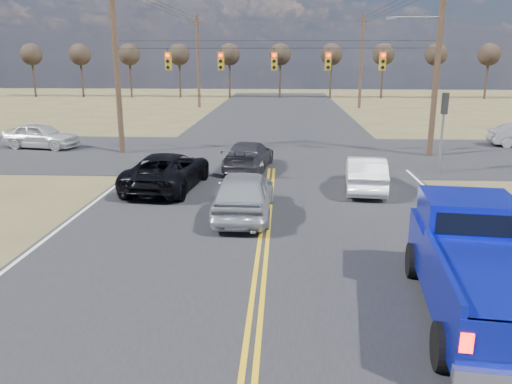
# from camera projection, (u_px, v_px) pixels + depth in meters

# --- Properties ---
(ground) EXTENTS (160.00, 160.00, 0.00)m
(ground) POSITION_uv_depth(u_px,v_px,m) (258.00, 296.00, 11.92)
(ground) COLOR brown
(ground) RESTS_ON ground
(road_main) EXTENTS (14.00, 120.00, 0.02)m
(road_main) POSITION_uv_depth(u_px,v_px,m) (269.00, 189.00, 21.56)
(road_main) COLOR #28282B
(road_main) RESTS_ON ground
(road_cross) EXTENTS (120.00, 12.00, 0.02)m
(road_cross) POSITION_uv_depth(u_px,v_px,m) (273.00, 154.00, 29.27)
(road_cross) COLOR #28282B
(road_cross) RESTS_ON ground
(signal_gantry) EXTENTS (19.60, 4.83, 10.00)m
(signal_gantry) POSITION_uv_depth(u_px,v_px,m) (283.00, 66.00, 27.71)
(signal_gantry) COLOR #473323
(signal_gantry) RESTS_ON ground
(utility_poles) EXTENTS (19.60, 58.32, 10.00)m
(utility_poles) POSITION_uv_depth(u_px,v_px,m) (274.00, 63.00, 26.94)
(utility_poles) COLOR #473323
(utility_poles) RESTS_ON ground
(treeline) EXTENTS (87.00, 117.80, 7.40)m
(treeline) POSITION_uv_depth(u_px,v_px,m) (277.00, 55.00, 36.41)
(treeline) COLOR #33261C
(treeline) RESTS_ON ground
(pickup_truck) EXTENTS (3.03, 6.41, 2.33)m
(pickup_truck) POSITION_uv_depth(u_px,v_px,m) (479.00, 267.00, 10.78)
(pickup_truck) COLOR black
(pickup_truck) RESTS_ON ground
(silver_suv) EXTENTS (2.08, 5.01, 1.70)m
(silver_suv) POSITION_uv_depth(u_px,v_px,m) (244.00, 193.00, 17.68)
(silver_suv) COLOR #A1A4A9
(silver_suv) RESTS_ON ground
(black_suv) EXTENTS (3.16, 5.90, 1.58)m
(black_suv) POSITION_uv_depth(u_px,v_px,m) (168.00, 171.00, 21.49)
(black_suv) COLOR black
(black_suv) RESTS_ON ground
(white_car_queue) EXTENTS (2.02, 4.65, 1.49)m
(white_car_queue) POSITION_uv_depth(u_px,v_px,m) (366.00, 173.00, 21.20)
(white_car_queue) COLOR silver
(white_car_queue) RESTS_ON ground
(dgrey_car_queue) EXTENTS (2.59, 5.14, 1.43)m
(dgrey_car_queue) POSITION_uv_depth(u_px,v_px,m) (249.00, 156.00, 25.16)
(dgrey_car_queue) COLOR #343339
(dgrey_car_queue) RESTS_ON ground
(cross_car_west) EXTENTS (2.62, 4.90, 1.59)m
(cross_car_west) POSITION_uv_depth(u_px,v_px,m) (41.00, 136.00, 30.97)
(cross_car_west) COLOR silver
(cross_car_west) RESTS_ON ground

